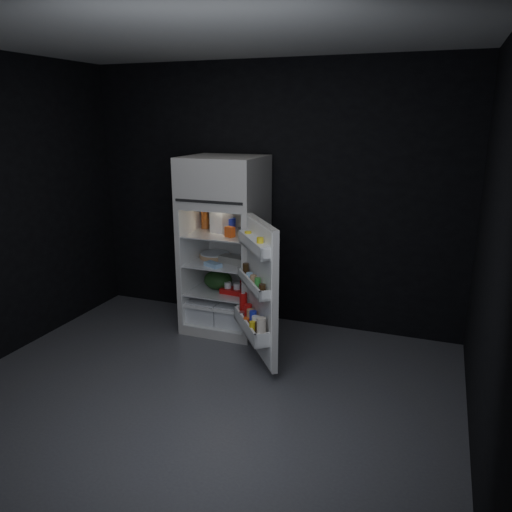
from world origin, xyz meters
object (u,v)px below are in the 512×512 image
at_px(fridge_door, 258,293).
at_px(yogurt_tray, 233,291).
at_px(egg_carton, 234,260).
at_px(refrigerator, 226,239).
at_px(milk_jug, 221,220).

relative_size(fridge_door, yogurt_tray, 4.90).
bearing_deg(egg_carton, refrigerator, 162.88).
bearing_deg(egg_carton, yogurt_tray, -60.80).
bearing_deg(refrigerator, egg_carton, -32.31).
bearing_deg(refrigerator, fridge_door, -48.30).
height_order(milk_jug, yogurt_tray, milk_jug).
distance_m(fridge_door, egg_carton, 0.78).
distance_m(milk_jug, egg_carton, 0.42).
relative_size(refrigerator, egg_carton, 5.76).
distance_m(fridge_door, milk_jug, 1.02).
xyz_separation_m(refrigerator, fridge_door, (0.61, -0.68, -0.27)).
relative_size(fridge_door, milk_jug, 5.08).
height_order(refrigerator, yogurt_tray, refrigerator).
relative_size(refrigerator, yogurt_tray, 7.14).
relative_size(refrigerator, fridge_door, 1.46).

